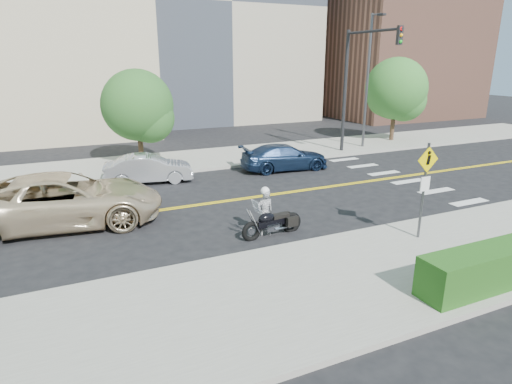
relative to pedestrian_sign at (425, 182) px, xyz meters
The scene contains 15 objects.
ground_plane 7.83m from the pedestrian_sign, 123.64° to the left, with size 120.00×120.00×0.00m, color black.
sidewalk_near 4.75m from the pedestrian_sign, 164.21° to the right, with size 60.00×5.00×0.15m, color #9E9B91.
sidewalk_far 14.56m from the pedestrian_sign, 106.91° to the left, with size 60.00×5.00×0.15m, color #9E9B91.
building_mid 33.51m from the pedestrian_sign, 83.29° to the left, with size 18.00×14.00×20.00m, color #A39984.
building_right 34.41m from the pedestrian_sign, 50.36° to the left, with size 14.00×12.00×12.00m, color #8C5947.
lamp_post 15.16m from the pedestrian_sign, 58.67° to the left, with size 0.16×0.16×8.00m, color #4C4C51.
traffic_light 13.06m from the pedestrian_sign, 63.01° to the left, with size 0.28×4.50×7.00m.
pedestrian_sign is the anchor object (origin of this frame).
motorcyclist 4.98m from the pedestrian_sign, 149.42° to the left, with size 0.58×0.39×1.65m.
motorcycle 4.78m from the pedestrian_sign, 149.25° to the left, with size 2.14×0.65×1.30m, color black, non-canonical shape.
suv 11.81m from the pedestrian_sign, 148.39° to the left, with size 3.00×6.50×1.81m, color beige.
parked_car_silver 12.28m from the pedestrian_sign, 121.39° to the left, with size 1.40×4.00×1.32m, color #BABBC2.
parked_car_blue 10.07m from the pedestrian_sign, 86.81° to the left, with size 1.87×4.60×1.34m, color #192C4D.
tree_far_a 15.33m from the pedestrian_sign, 113.35° to the left, with size 3.72×3.72×5.09m.
tree_far_b 17.87m from the pedestrian_sign, 51.33° to the left, with size 4.13×4.13×5.71m.
Camera 1 is at (-5.60, -15.51, 5.47)m, focal length 30.00 mm.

